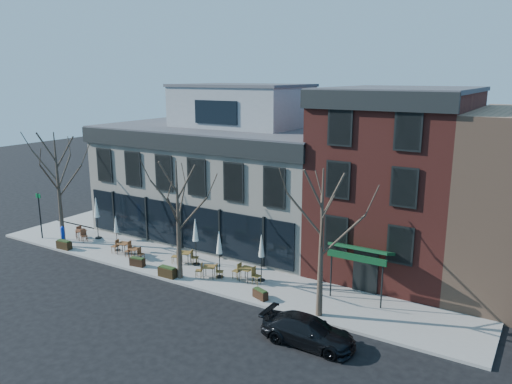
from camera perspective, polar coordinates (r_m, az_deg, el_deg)
The scene contains 26 objects.
ground at distance 35.01m, azimuth -8.30°, elevation -6.76°, with size 120.00×120.00×0.00m, color black.
sidewalk_front at distance 31.50m, azimuth -6.23°, elevation -8.86°, with size 33.50×4.70×0.15m, color gray.
sidewalk_side at distance 46.56m, azimuth -14.26°, elevation -1.89°, with size 4.50×12.00×0.15m, color gray.
corner_building at distance 37.59m, azimuth -3.51°, elevation 2.22°, with size 18.39×10.39×11.10m.
red_brick_building at distance 31.83m, azimuth 15.80°, elevation 1.41°, with size 8.20×11.78×11.18m.
tree_corner at distance 37.77m, azimuth -21.64°, elevation 0.62°, with size 3.93×3.98×7.92m.
tree_mid at distance 29.15m, azimuth -8.89°, elevation -3.04°, with size 3.50×3.55×7.04m.
tree_right at distance 24.44m, azimuth 7.48°, elevation -5.63°, with size 3.72×3.77×7.48m.
sign_pole at distance 39.69m, azimuth -23.47°, elevation -2.20°, with size 0.50×0.10×3.40m.
parked_sedan at distance 23.42m, azimuth 5.98°, elevation -15.53°, with size 1.78×4.37×1.27m, color black.
call_box at distance 37.56m, azimuth -21.22°, elevation -4.64°, with size 0.31×0.29×1.49m.
cafe_set_0 at distance 38.68m, azimuth -19.34°, elevation -4.49°, with size 1.73×1.00×0.89m.
cafe_set_1 at distance 34.78m, azimuth -14.90°, elevation -6.10°, with size 1.85×0.86×0.95m.
cafe_set_2 at distance 33.82m, azimuth -13.71°, elevation -6.70°, with size 1.55×0.63×0.82m.
cafe_set_3 at distance 32.28m, azimuth -8.12°, elevation -7.31°, with size 1.79×1.09×0.93m.
cafe_set_4 at distance 29.96m, azimuth -5.37°, elevation -8.93°, with size 1.71×1.09×0.89m.
cafe_set_5 at distance 29.37m, azimuth -1.10°, elevation -9.23°, with size 1.89×0.78×0.99m.
umbrella_0 at distance 38.12m, azimuth -17.78°, elevation -1.95°, with size 0.49×0.49×3.07m.
umbrella_1 at distance 35.23m, azimuth -15.71°, elevation -3.78°, with size 0.39×0.39×2.45m.
umbrella_2 at distance 31.48m, azimuth -6.94°, elevation -4.64°, with size 0.48×0.48×3.01m.
umbrella_3 at distance 29.44m, azimuth -4.23°, elevation -6.07°, with size 0.46×0.46×2.86m.
umbrella_4 at distance 28.93m, azimuth 0.62°, elevation -6.46°, with size 0.45×0.45×2.81m.
planter_0 at distance 37.09m, azimuth -21.09°, elevation -5.63°, with size 1.13×0.52×0.62m.
planter_1 at distance 32.55m, azimuth -13.40°, elevation -7.76°, with size 1.02×0.52×0.55m.
planter_2 at distance 30.49m, azimuth -10.10°, elevation -8.97°, with size 1.15×0.47×0.64m.
planter_3 at distance 27.34m, azimuth 0.50°, elevation -11.57°, with size 1.00×0.67×0.52m.
Camera 1 is at (21.33, -25.10, 11.86)m, focal length 35.00 mm.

